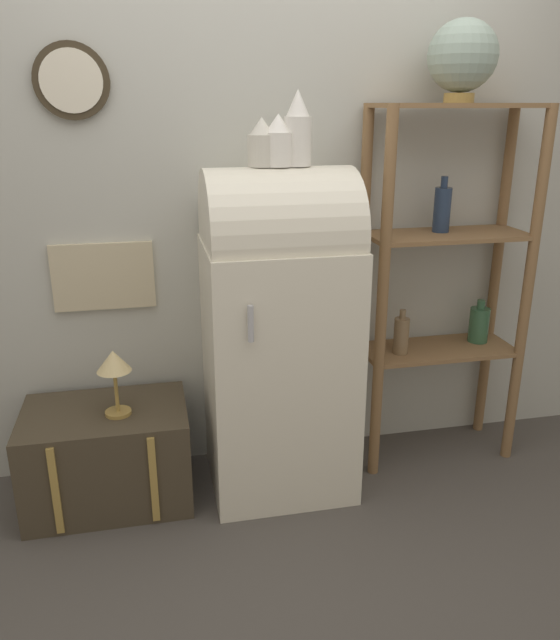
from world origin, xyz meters
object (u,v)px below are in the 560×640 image
refrigerator (279,329)px  vase_left (262,144)px  vase_center (278,142)px  globe (463,57)px  desk_lamp (114,366)px  vase_right (298,131)px  suitcase_trunk (108,455)px

refrigerator → vase_left: (-0.06, 0.01, 0.78)m
refrigerator → vase_center: vase_center is taller
vase_left → vase_center: vase_center is taller
globe → desk_lamp: 1.94m
vase_center → desk_lamp: size_ratio=0.70×
globe → vase_left: (-0.87, -0.07, -0.33)m
vase_center → globe: bearing=5.7°
refrigerator → vase_left: bearing=170.4°
vase_center → desk_lamp: 1.13m
vase_center → vase_right: vase_right is taller
suitcase_trunk → globe: size_ratio=2.12×
suitcase_trunk → vase_left: 1.50m
desk_lamp → vase_center: bearing=3.2°
suitcase_trunk → vase_right: (0.85, -0.01, 1.37)m
refrigerator → desk_lamp: bearing=-176.9°
suitcase_trunk → vase_center: size_ratio=3.48×
vase_left → desk_lamp: vase_left is taller
desk_lamp → vase_right: bearing=3.0°
globe → desk_lamp: (-1.51, -0.12, -1.21)m
vase_center → vase_right: bearing=1.4°
globe → desk_lamp: size_ratio=1.14×
suitcase_trunk → vase_center: (0.77, -0.01, 1.33)m
suitcase_trunk → vase_center: 1.53m
vase_center → refrigerator: bearing=-99.3°
refrigerator → globe: bearing=5.8°
refrigerator → suitcase_trunk: (-0.77, 0.01, -0.54)m
refrigerator → suitcase_trunk: 0.94m
vase_left → refrigerator: bearing=-9.6°
refrigerator → vase_right: 0.83m
suitcase_trunk → desk_lamp: 0.45m
globe → vase_right: size_ratio=1.13×
vase_right → desk_lamp: (-0.78, -0.04, -0.93)m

